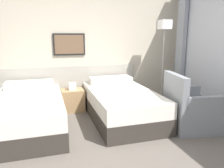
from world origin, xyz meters
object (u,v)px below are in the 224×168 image
nightstand (73,100)px  floor_lamp (164,37)px  bed_near_door (29,113)px  bed_near_window (121,104)px  armchair (189,110)px

nightstand → floor_lamp: floor_lamp is taller
bed_near_door → nightstand: bearing=41.6°
bed_near_window → floor_lamp: 1.67m
nightstand → floor_lamp: 2.26m
nightstand → bed_near_window: bearing=-41.6°
bed_near_window → armchair: size_ratio=2.10×
bed_near_door → nightstand: (0.80, 0.71, -0.05)m
bed_near_window → nightstand: size_ratio=3.30×
bed_near_window → floor_lamp: floor_lamp is taller
bed_near_door → armchair: (2.53, -0.72, 0.02)m
floor_lamp → bed_near_window: bearing=-157.7°
nightstand → armchair: armchair is taller
bed_near_door → nightstand: 1.06m
bed_near_door → armchair: size_ratio=2.10×
bed_near_door → bed_near_window: (1.59, 0.00, 0.00)m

